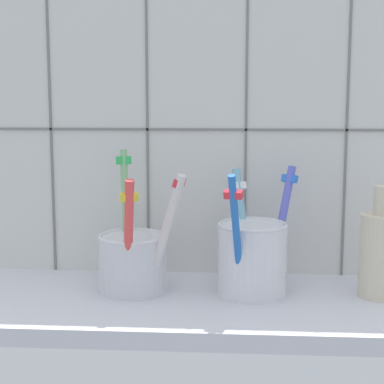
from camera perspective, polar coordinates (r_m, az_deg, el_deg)
The scene contains 5 objects.
counter_slab at distance 75.06cm, azimuth -0.12°, elevation -10.29°, with size 64.00×22.00×2.00cm, color silver.
tile_wall_back at distance 82.99cm, azimuth 0.45°, elevation 6.68°, with size 64.00×2.20×45.00cm.
toothbrush_cup_left at distance 76.55cm, azimuth -5.31°, elevation -6.01°, with size 11.03×11.02×16.85cm.
toothbrush_cup_right at distance 75.67cm, azimuth 5.48°, elevation -5.69°, with size 9.85×14.09×15.24cm.
ceramic_vase at distance 77.10cm, azimuth 16.71°, elevation -5.24°, with size 4.93×4.93×13.15cm.
Camera 1 is at (4.95, -70.80, 25.43)cm, focal length 59.00 mm.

